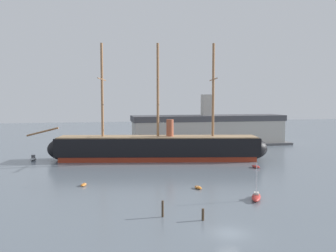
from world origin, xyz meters
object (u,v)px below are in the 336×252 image
tall_ship (158,147)px  seagull_in_flight (163,123)px  dinghy_distant_centre (158,152)px  dockside_warehouse_right (208,130)px  dinghy_near_centre (198,187)px  dinghy_mid_left (84,185)px  mooring_piling_nearest (203,215)px  mooring_piling_left_pair (163,209)px  dinghy_far_right (257,154)px  sailboat_foreground_right (256,197)px  motorboat_far_left (33,158)px  dinghy_alongside_stern (256,167)px

tall_ship → seagull_in_flight: 23.93m
dinghy_distant_centre → dockside_warehouse_right: dockside_warehouse_right is taller
dinghy_near_centre → dinghy_distant_centre: bearing=89.2°
dinghy_mid_left → seagull_in_flight: 18.30m
mooring_piling_nearest → mooring_piling_left_pair: bearing=153.7°
dinghy_near_centre → dinghy_far_right: size_ratio=1.02×
tall_ship → dinghy_far_right: 28.74m
sailboat_foreground_right → dinghy_distant_centre: 50.85m
tall_ship → sailboat_foreground_right: size_ratio=10.43×
dinghy_mid_left → dinghy_distant_centre: (19.96, 35.96, 0.02)m
dockside_warehouse_right → tall_ship: bearing=-131.0°
dinghy_distant_centre → dinghy_far_right: bearing=-19.9°
sailboat_foreground_right → dinghy_far_right: size_ratio=2.79×
dinghy_distant_centre → seagull_in_flight: (-5.22, -34.78, 10.76)m
dinghy_mid_left → motorboat_far_left: size_ratio=0.66×
mooring_piling_nearest → sailboat_foreground_right: bearing=33.4°
sailboat_foreground_right → dinghy_far_right: bearing=63.9°
dinghy_near_centre → dinghy_distant_centre: (0.56, 42.18, 0.02)m
mooring_piling_nearest → dinghy_mid_left: bearing=125.4°
dinghy_alongside_stern → sailboat_foreground_right: bearing=-115.7°
dinghy_near_centre → dinghy_distant_centre: dinghy_distant_centre is taller
dinghy_mid_left → dinghy_alongside_stern: size_ratio=0.76×
sailboat_foreground_right → dinghy_near_centre: bearing=129.3°
dinghy_mid_left → mooring_piling_nearest: (15.37, -21.64, 0.53)m
mooring_piling_nearest → mooring_piling_left_pair: mooring_piling_left_pair is taller
tall_ship → dinghy_alongside_stern: 24.72m
dockside_warehouse_right → dinghy_near_centre: bearing=-110.2°
dinghy_near_centre → seagull_in_flight: 13.88m
dinghy_mid_left → motorboat_far_left: motorboat_far_left is taller
dinghy_distant_centre → mooring_piling_left_pair: (-9.38, -55.24, 0.84)m
dinghy_near_centre → motorboat_far_left: 48.31m
mooring_piling_left_pair → seagull_in_flight: (4.16, 20.45, 9.92)m
sailboat_foreground_right → dockside_warehouse_right: bearing=78.1°
tall_ship → dockside_warehouse_right: bearing=49.0°
sailboat_foreground_right → motorboat_far_left: sailboat_foreground_right is taller
motorboat_far_left → dinghy_near_centre: bearing=-47.8°
motorboat_far_left → mooring_piling_nearest: bearing=-61.0°
dinghy_alongside_stern → motorboat_far_left: size_ratio=0.87×
dinghy_near_centre → dinghy_far_right: dinghy_near_centre is taller
dinghy_alongside_stern → mooring_piling_nearest: size_ratio=1.81×
tall_ship → mooring_piling_nearest: (-2.44, -45.22, -2.42)m
dinghy_far_right → dockside_warehouse_right: size_ratio=0.04×
dinghy_distant_centre → mooring_piling_nearest: 57.79m
sailboat_foreground_right → dinghy_far_right: 45.61m
dinghy_mid_left → dinghy_distant_centre: dinghy_distant_centre is taller
sailboat_foreground_right → mooring_piling_left_pair: size_ratio=2.64×
dockside_warehouse_right → seagull_in_flight: bearing=-117.6°
mooring_piling_left_pair → dockside_warehouse_right: (28.94, 67.85, 3.91)m
tall_ship → seagull_in_flight: bearing=-97.8°
mooring_piling_nearest → mooring_piling_left_pair: 5.35m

